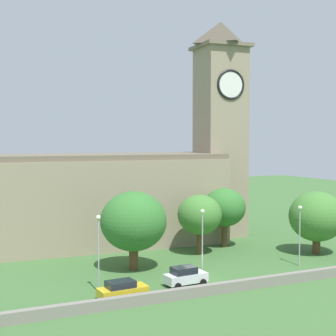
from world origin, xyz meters
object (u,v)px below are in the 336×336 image
at_px(tree_by_tower, 200,215).
at_px(streetlamp_central, 202,232).
at_px(streetlamp_east_mid, 300,226).
at_px(tree_riverside_east, 317,216).
at_px(church, 135,183).
at_px(streetlamp_west_mid, 98,241).
at_px(tree_riverside_west, 224,208).
at_px(car_yellow, 122,290).
at_px(car_white, 185,276).
at_px(tree_churchyard, 133,221).

bearing_deg(tree_by_tower, streetlamp_central, -116.98).
relative_size(streetlamp_east_mid, tree_riverside_east, 0.88).
relative_size(church, streetlamp_west_mid, 4.94).
relative_size(tree_by_tower, tree_riverside_west, 0.95).
height_order(tree_by_tower, tree_riverside_east, tree_riverside_east).
height_order(car_yellow, car_white, car_white).
height_order(church, tree_riverside_east, church).
height_order(tree_riverside_west, tree_churchyard, tree_churchyard).
relative_size(streetlamp_west_mid, tree_churchyard, 0.84).
bearing_deg(church, streetlamp_central, -91.55).
relative_size(church, tree_riverside_east, 4.62).
distance_m(streetlamp_west_mid, tree_by_tower, 18.87).
distance_m(church, tree_churchyard, 15.55).
bearing_deg(streetlamp_west_mid, tree_riverside_east, 7.89).
distance_m(tree_riverside_west, tree_churchyard, 16.25).
relative_size(streetlamp_west_mid, tree_by_tower, 0.98).
relative_size(tree_riverside_west, tree_riverside_east, 1.00).
bearing_deg(streetlamp_west_mid, car_yellow, -63.87).
height_order(church, tree_riverside_west, church).
xyz_separation_m(tree_riverside_west, tree_churchyard, (-15.10, -6.00, 0.12)).
height_order(streetlamp_west_mid, tree_by_tower, tree_by_tower).
bearing_deg(tree_riverside_west, church, 138.92).
xyz_separation_m(streetlamp_central, tree_riverside_east, (18.24, 3.81, -0.10)).
relative_size(streetlamp_west_mid, tree_riverside_west, 0.93).
distance_m(church, tree_by_tower, 11.88).
distance_m(streetlamp_east_mid, tree_riverside_west, 12.44).
height_order(car_yellow, tree_by_tower, tree_by_tower).
relative_size(car_yellow, tree_riverside_west, 0.59).
bearing_deg(tree_riverside_east, streetlamp_central, -168.20).
bearing_deg(tree_churchyard, tree_riverside_east, -5.54).
height_order(car_white, streetlamp_west_mid, streetlamp_west_mid).
height_order(car_white, tree_by_tower, tree_by_tower).
height_order(streetlamp_east_mid, tree_riverside_east, tree_riverside_east).
distance_m(church, streetlamp_west_mid, 23.81).
height_order(streetlamp_west_mid, tree_riverside_west, tree_riverside_west).
distance_m(tree_riverside_east, tree_churchyard, 23.53).
xyz_separation_m(car_white, tree_riverside_east, (21.04, 5.49, 3.69)).
relative_size(church, car_yellow, 7.89).
xyz_separation_m(car_yellow, streetlamp_central, (9.75, 2.96, 3.90)).
distance_m(car_white, streetlamp_east_mid, 15.67).
bearing_deg(streetlamp_east_mid, tree_riverside_west, 101.29).
xyz_separation_m(car_yellow, tree_churchyard, (4.58, 9.04, 4.46)).
distance_m(streetlamp_west_mid, tree_riverside_east, 29.59).
height_order(car_yellow, streetlamp_west_mid, streetlamp_west_mid).
xyz_separation_m(car_yellow, streetlamp_west_mid, (-1.33, 2.70, 3.97)).
bearing_deg(streetlamp_east_mid, tree_churchyard, 160.56).
distance_m(streetlamp_central, tree_riverside_west, 15.64).
bearing_deg(streetlamp_east_mid, tree_riverside_east, 33.74).
xyz_separation_m(streetlamp_east_mid, tree_by_tower, (-7.42, 9.83, 0.33)).
bearing_deg(car_yellow, tree_churchyard, 63.14).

